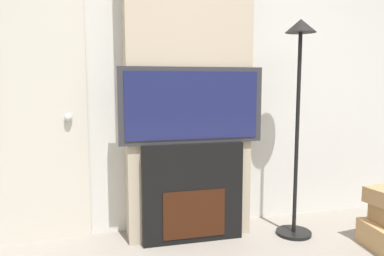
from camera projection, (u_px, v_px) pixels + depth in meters
The scene contains 6 objects.
wall_back at pixel (182, 66), 3.07m from camera, with size 6.00×0.06×2.70m.
chimney_breast at pixel (187, 65), 2.89m from camera, with size 0.96×0.30×2.70m.
fireplace at pixel (192, 192), 2.86m from camera, with size 0.77×0.15×0.76m.
television at pixel (192, 105), 2.78m from camera, with size 1.09×0.07×0.57m.
floor_lamp at pixel (299, 91), 2.87m from camera, with size 0.28×0.28×1.69m.
entry_door at pixel (22, 113), 2.76m from camera, with size 0.93×0.09×1.99m.
Camera 1 is at (-0.70, -1.00, 1.22)m, focal length 35.00 mm.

